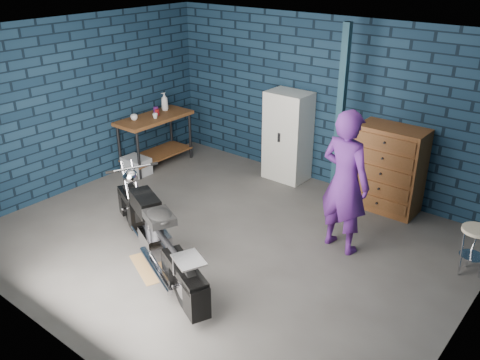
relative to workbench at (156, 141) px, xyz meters
The scene contains 16 objects.
ground 2.99m from the workbench, 24.94° to the right, with size 6.00×6.00×0.00m, color #4F4D4A.
room_walls 3.12m from the workbench, 14.50° to the right, with size 6.02×5.01×2.71m.
support_post 3.42m from the workbench, 12.29° to the left, with size 0.10×0.10×2.70m, color #132E3B.
workbench is the anchor object (origin of this frame).
drip_mat 3.29m from the workbench, 42.51° to the right, with size 0.72×0.54×0.01m, color olive.
motorcycle 3.26m from the workbench, 42.51° to the right, with size 2.32×0.63×1.02m, color black, non-canonical shape.
person 4.00m from the workbench, ahead, with size 0.69×0.45×1.88m, color #501E72.
storage_bin 0.59m from the workbench, 87.71° to the right, with size 0.47×0.33×0.29m, color #999CA1.
locker 2.38m from the workbench, 24.56° to the left, with size 0.70×0.50×1.50m, color silver.
tool_chest 4.06m from the workbench, 14.02° to the left, with size 0.97×0.54×1.29m, color brown.
shop_stool 5.46m from the workbench, ahead, with size 0.34×0.34×0.62m, color beige, non-canonical shape.
cup_a 0.62m from the workbench, 106.81° to the right, with size 0.12×0.12×0.10m, color beige.
cup_b 0.51m from the workbench, 31.23° to the right, with size 0.09×0.09×0.09m, color beige.
mug_purple 0.54m from the workbench, 125.18° to the left, with size 0.09×0.09×0.12m, color #4D175F.
mug_red 0.52m from the workbench, 97.48° to the left, with size 0.08×0.08×0.11m, color maroon.
bottle 0.74m from the workbench, 107.71° to the left, with size 0.13×0.13×0.33m, color #999CA1.
Camera 1 is at (3.84, -4.45, 3.61)m, focal length 38.00 mm.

